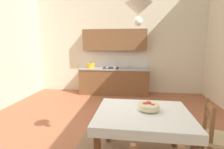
% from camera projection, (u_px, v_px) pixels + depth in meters
% --- Properties ---
extents(ground_plane, '(6.42, 6.65, 0.10)m').
position_uv_depth(ground_plane, '(105.00, 137.00, 3.13)').
color(ground_plane, '#A86042').
extents(wall_back, '(6.42, 0.12, 4.10)m').
position_uv_depth(wall_back, '(119.00, 34.00, 5.78)').
color(wall_back, beige).
rests_on(wall_back, ground_plane).
extents(kitchen_cabinetry, '(2.36, 0.63, 2.20)m').
position_uv_depth(kitchen_cabinetry, '(114.00, 69.00, 5.68)').
color(kitchen_cabinetry, brown).
rests_on(kitchen_cabinetry, ground_plane).
extents(dining_table, '(1.32, 1.08, 0.75)m').
position_uv_depth(dining_table, '(143.00, 120.00, 2.31)').
color(dining_table, brown).
rests_on(dining_table, ground_plane).
extents(dining_chair_window_side, '(0.49, 0.49, 0.93)m').
position_uv_depth(dining_chair_window_side, '(218.00, 138.00, 2.22)').
color(dining_chair_window_side, '#D1BC89').
rests_on(dining_chair_window_side, ground_plane).
extents(fruit_bowl, '(0.30, 0.30, 0.12)m').
position_uv_depth(fruit_bowl, '(149.00, 106.00, 2.35)').
color(fruit_bowl, beige).
rests_on(fruit_bowl, dining_table).
extents(pendant_lamp, '(0.32, 0.32, 0.80)m').
position_uv_depth(pendant_lamp, '(138.00, 10.00, 1.94)').
color(pendant_lamp, black).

